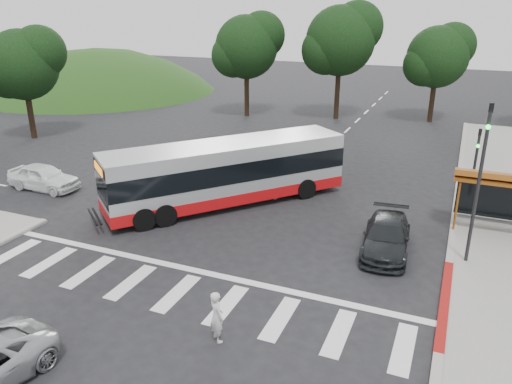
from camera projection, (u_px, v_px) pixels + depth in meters
The scene contains 17 objects.
ground at pixel (235, 237), 22.39m from camera, with size 140.00×140.00×0.00m, color black.
sidewalk_east at pixel (498, 209), 25.28m from camera, with size 4.00×40.00×0.12m, color gray.
curb_east at pixel (456, 203), 26.00m from camera, with size 0.30×40.00×0.15m, color #9E9991.
curb_east_red at pixel (445, 303), 17.38m from camera, with size 0.32×6.00×0.15m, color maroon.
hillside_nw at pixel (100, 91), 59.85m from camera, with size 44.00×44.00×10.00m, color #173912.
crosswalk_ladder at pixel (177, 293), 18.08m from camera, with size 18.00×2.60×0.01m, color silver.
bus_shelter at pixel (504, 184), 22.04m from camera, with size 4.20×1.60×2.86m.
traffic_signal_ne_tall at pixel (480, 172), 18.83m from camera, with size 0.18×0.37×6.50m.
traffic_signal_ne_short at pixel (476, 158), 25.35m from camera, with size 0.18×0.37×4.00m.
tree_north_a at pixel (341, 39), 43.11m from camera, with size 6.60×6.15×10.17m.
tree_north_b at pixel (438, 56), 42.37m from camera, with size 5.72×5.33×8.43m.
tree_north_c at pixel (247, 46), 44.50m from camera, with size 6.16×5.74×9.30m.
tree_west_a at pixel (24, 64), 37.01m from camera, with size 5.72×5.33×8.43m.
transit_bus at pixel (227, 174), 25.67m from camera, with size 2.73×12.60×3.26m, color #AEB0B2, non-canonical shape.
pedestrian at pixel (217, 317), 15.28m from camera, with size 0.63×0.41×1.71m, color silver.
dark_sedan at pixel (386, 236), 20.97m from camera, with size 1.87×4.59×1.33m, color black.
west_car_white at pixel (43, 177), 27.99m from camera, with size 1.70×4.23×1.44m, color white.
Camera 1 is at (8.70, -18.27, 9.84)m, focal length 35.00 mm.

